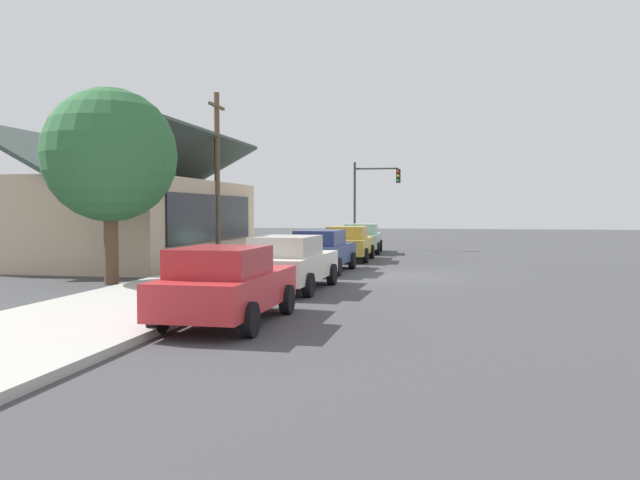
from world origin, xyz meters
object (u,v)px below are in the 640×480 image
car_cherry (226,284)px  shade_tree (110,156)px  car_navy (322,251)px  car_mustard (348,243)px  traffic_light_main (372,191)px  car_ivory (290,262)px  car_seafoam (362,238)px  fire_hydrant_red (266,265)px  utility_pole_wooden (217,174)px

car_cherry → shade_tree: bearing=44.6°
car_navy → car_mustard: size_ratio=1.05×
shade_tree → traffic_light_main: bearing=-16.7°
car_cherry → car_ivory: size_ratio=0.91×
car_navy → car_seafoam: bearing=1.6°
fire_hydrant_red → utility_pole_wooden: bearing=31.9°
car_mustard → car_seafoam: (5.43, 0.06, -0.00)m
car_ivory → car_seafoam: 16.80m
fire_hydrant_red → car_cherry: bearing=-169.8°
car_seafoam → utility_pole_wooden: utility_pole_wooden is taller
car_navy → traffic_light_main: size_ratio=0.94×
car_navy → car_ivory: bearing=-177.0°
car_cherry → car_navy: size_ratio=0.91×
car_seafoam → shade_tree: bearing=157.8°
car_seafoam → car_ivory: bearing=177.3°
car_seafoam → shade_tree: shade_tree is taller
car_cherry → car_mustard: 17.08m
shade_tree → fire_hydrant_red: (2.33, -4.35, -3.52)m
car_navy → car_mustard: bearing=0.5°
car_ivory → fire_hydrant_red: car_ivory is taller
car_mustard → shade_tree: size_ratio=0.76×
shade_tree → car_navy: bearing=-47.6°
car_ivory → car_seafoam: size_ratio=1.04×
car_seafoam → fire_hydrant_red: bearing=171.3°
car_cherry → car_mustard: bearing=0.6°
car_cherry → traffic_light_main: (26.07, -0.15, 2.68)m
car_mustard → utility_pole_wooden: size_ratio=0.62×
car_mustard → shade_tree: shade_tree is taller
car_navy → shade_tree: size_ratio=0.80×
car_mustard → fire_hydrant_red: car_mustard is taller
utility_pole_wooden → fire_hydrant_red: utility_pole_wooden is taller
car_seafoam → traffic_light_main: (3.56, -0.18, 2.67)m
car_cherry → car_navy: bearing=1.3°
car_ivory → utility_pole_wooden: utility_pole_wooden is taller
shade_tree → car_cherry: bearing=-136.1°
car_cherry → traffic_light_main: size_ratio=0.85×
car_cherry → car_seafoam: 22.51m
car_ivory → fire_hydrant_red: bearing=31.2°
car_cherry → car_ivory: 5.71m
car_seafoam → car_navy: bearing=176.8°
car_ivory → traffic_light_main: bearing=2.0°
traffic_light_main → fire_hydrant_red: traffic_light_main is taller
car_cherry → shade_tree: 9.04m
car_ivory → car_navy: 5.62m
car_seafoam → fire_hydrant_red: car_seafoam is taller
car_seafoam → traffic_light_main: traffic_light_main is taller
car_ivory → fire_hydrant_red: (2.70, 1.48, -0.32)m
car_mustard → car_navy: bearing=177.7°
car_navy → shade_tree: bearing=134.4°
utility_pole_wooden → car_navy: bearing=-123.1°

